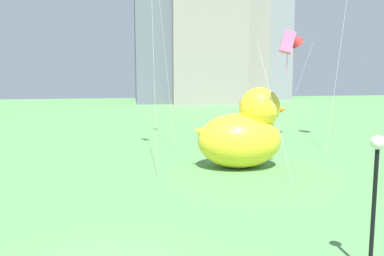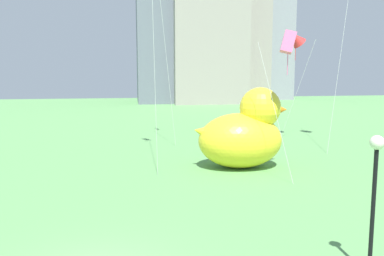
% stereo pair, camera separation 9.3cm
% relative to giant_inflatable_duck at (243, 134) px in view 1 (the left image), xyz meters
% --- Properties ---
extents(giant_inflatable_duck, '(5.70, 3.66, 4.72)m').
position_rel_giant_inflatable_duck_xyz_m(giant_inflatable_duck, '(0.00, 0.00, 0.00)').
color(giant_inflatable_duck, yellow).
rests_on(giant_inflatable_duck, ground).
extents(lamppost, '(0.40, 0.40, 4.07)m').
position_rel_giant_inflatable_duck_xyz_m(lamppost, '(0.06, -13.44, 0.95)').
color(lamppost, black).
rests_on(lamppost, ground).
extents(city_skyline, '(27.69, 18.77, 37.15)m').
position_rel_giant_inflatable_duck_xyz_m(city_skyline, '(7.84, 48.89, 12.17)').
color(city_skyline, slate).
rests_on(city_skyline, ground).
extents(kite_red, '(2.69, 2.51, 8.89)m').
position_rel_giant_inflatable_duck_xyz_m(kite_red, '(6.43, 8.51, 6.08)').
color(kite_red, silver).
rests_on(kite_red, ground).
extents(kite_pink, '(2.12, 2.04, 7.83)m').
position_rel_giant_inflatable_duck_xyz_m(kite_pink, '(1.67, -2.34, 5.13)').
color(kite_pink, silver).
rests_on(kite_pink, ground).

